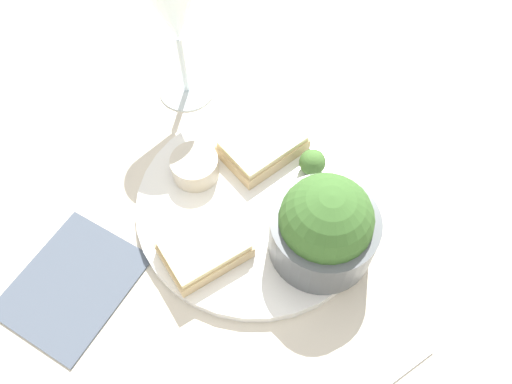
{
  "coord_description": "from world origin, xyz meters",
  "views": [
    {
      "loc": [
        -0.23,
        -0.19,
        0.53
      ],
      "look_at": [
        0.0,
        0.0,
        0.03
      ],
      "focal_mm": 35.0,
      "sensor_mm": 36.0,
      "label": 1
    }
  ],
  "objects": [
    {
      "name": "ground_plane",
      "position": [
        0.0,
        0.0,
        0.0
      ],
      "size": [
        4.0,
        4.0,
        0.0
      ],
      "primitive_type": "plane",
      "color": "beige"
    },
    {
      "name": "cheese_toast_far",
      "position": [
        -0.09,
        -0.0,
        0.03
      ],
      "size": [
        0.11,
        0.09,
        0.03
      ],
      "color": "#D1B27F",
      "rests_on": "dinner_plate"
    },
    {
      "name": "salad_bowl",
      "position": [
        -0.0,
        -0.09,
        0.06
      ],
      "size": [
        0.12,
        0.12,
        0.11
      ],
      "color": "#4C5156",
      "rests_on": "dinner_plate"
    },
    {
      "name": "dinner_plate",
      "position": [
        0.0,
        0.0,
        0.01
      ],
      "size": [
        0.29,
        0.29,
        0.01
      ],
      "color": "white",
      "rests_on": "ground_plane"
    },
    {
      "name": "napkin",
      "position": [
        -0.21,
        0.09,
        0.0
      ],
      "size": [
        0.16,
        0.14,
        0.01
      ],
      "color": "#4C5666",
      "rests_on": "ground_plane"
    },
    {
      "name": "sauce_ramekin",
      "position": [
        -0.02,
        0.08,
        0.03
      ],
      "size": [
        0.06,
        0.06,
        0.03
      ],
      "color": "beige",
      "rests_on": "dinner_plate"
    },
    {
      "name": "wine_glass",
      "position": [
        0.08,
        0.19,
        0.14
      ],
      "size": [
        0.09,
        0.09,
        0.19
      ],
      "color": "silver",
      "rests_on": "ground_plane"
    },
    {
      "name": "cheese_toast_near",
      "position": [
        0.06,
        0.04,
        0.03
      ],
      "size": [
        0.11,
        0.09,
        0.03
      ],
      "color": "#D1B27F",
      "rests_on": "dinner_plate"
    },
    {
      "name": "garnish",
      "position": [
        0.08,
        -0.02,
        0.03
      ],
      "size": [
        0.03,
        0.03,
        0.03
      ],
      "color": "#477533",
      "rests_on": "dinner_plate"
    }
  ]
}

